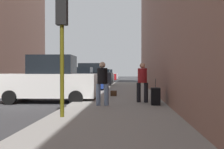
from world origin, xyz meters
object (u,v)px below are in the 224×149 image
object	(u,v)px
duffel_bag	(114,93)
fire_hydrant	(95,88)
parked_red_hatchback	(102,76)
parked_silver_sedan	(106,75)
pedestrian_in_jeans	(102,81)
parked_white_van	(49,81)
parked_gray_coupe	(97,77)
rolling_suitcase	(155,96)
parked_blue_sedan	(77,80)
traffic_light	(62,28)
pedestrian_in_red_jacket	(142,80)
parked_black_suv	(89,76)

from	to	relation	value
duffel_bag	fire_hydrant	bearing A→B (deg)	133.83
parked_red_hatchback	fire_hydrant	world-z (taller)	parked_red_hatchback
parked_silver_sedan	pedestrian_in_jeans	distance (m)	31.85
parked_white_van	parked_gray_coupe	size ratio (longest dim) A/B	1.10
parked_red_hatchback	parked_silver_sedan	distance (m)	5.69
parked_white_van	duffel_bag	world-z (taller)	parked_white_van
duffel_bag	rolling_suitcase	bearing A→B (deg)	-61.57
duffel_bag	pedestrian_in_jeans	bearing A→B (deg)	-93.13
parked_blue_sedan	parked_red_hatchback	distance (m)	17.75
fire_hydrant	traffic_light	world-z (taller)	traffic_light
traffic_light	parked_blue_sedan	bearing A→B (deg)	99.73
parked_gray_coupe	pedestrian_in_red_jacket	bearing A→B (deg)	-76.78
parked_blue_sedan	fire_hydrant	size ratio (longest dim) A/B	6.01
parked_blue_sedan	pedestrian_in_red_jacket	bearing A→B (deg)	-58.47
parked_silver_sedan	pedestrian_in_jeans	world-z (taller)	pedestrian_in_jeans
parked_white_van	parked_gray_coupe	bearing A→B (deg)	90.00
rolling_suitcase	pedestrian_in_red_jacket	bearing A→B (deg)	123.34
parked_black_suv	pedestrian_in_red_jacket	bearing A→B (deg)	-71.01
parked_gray_coupe	parked_red_hatchback	bearing A→B (deg)	90.00
parked_red_hatchback	traffic_light	world-z (taller)	traffic_light
parked_black_suv	parked_silver_sedan	distance (m)	17.82
parked_black_suv	traffic_light	size ratio (longest dim) A/B	1.29
parked_white_van	pedestrian_in_jeans	distance (m)	3.45
parked_black_suv	traffic_light	world-z (taller)	traffic_light
traffic_light	fire_hydrant	bearing A→B (deg)	90.38
parked_white_van	parked_black_suv	xyz separation A→B (m)	(-0.00, 11.87, 0.00)
parked_white_van	parked_black_suv	distance (m)	11.87
parked_red_hatchback	parked_white_van	bearing A→B (deg)	-90.00
parked_black_suv	duffel_bag	size ratio (longest dim) A/B	10.58
parked_white_van	parked_blue_sedan	distance (m)	6.25
parked_black_suv	traffic_light	xyz separation A→B (m)	(1.85, -16.43, 1.73)
parked_gray_coupe	pedestrian_in_red_jacket	distance (m)	19.26
traffic_light	pedestrian_in_red_jacket	xyz separation A→B (m)	(2.55, 3.63, -1.65)
parked_blue_sedan	parked_black_suv	bearing A→B (deg)	90.00
parked_silver_sedan	parked_black_suv	bearing A→B (deg)	-90.00
duffel_bag	parked_silver_sedan	bearing A→B (deg)	96.13
parked_black_suv	rolling_suitcase	world-z (taller)	parked_black_suv
pedestrian_in_red_jacket	pedestrian_in_jeans	bearing A→B (deg)	-145.54
parked_blue_sedan	parked_red_hatchback	world-z (taller)	same
parked_blue_sedan	duffel_bag	size ratio (longest dim) A/B	9.62
parked_black_suv	rolling_suitcase	size ratio (longest dim) A/B	4.48
parked_gray_coupe	parked_red_hatchback	size ratio (longest dim) A/B	0.99
parked_silver_sedan	pedestrian_in_red_jacket	world-z (taller)	pedestrian_in_red_jacket
parked_blue_sedan	parked_red_hatchback	xyz separation A→B (m)	(-0.00, 17.75, 0.00)
parked_white_van	traffic_light	bearing A→B (deg)	-67.85
parked_white_van	parked_blue_sedan	world-z (taller)	parked_white_van
parked_white_van	fire_hydrant	distance (m)	3.61
fire_hydrant	pedestrian_in_red_jacket	xyz separation A→B (m)	(2.60, -4.00, 0.61)
parked_white_van	parked_red_hatchback	xyz separation A→B (m)	(0.00, 24.00, -0.18)
duffel_bag	parked_blue_sedan	bearing A→B (deg)	124.16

